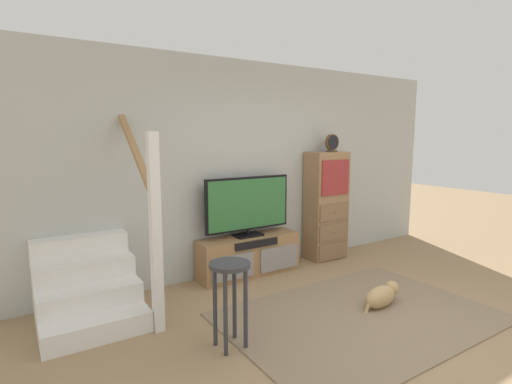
# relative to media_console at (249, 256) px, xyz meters

# --- Properties ---
(ground_plane) EXTENTS (20.00, 20.00, 0.00)m
(ground_plane) POSITION_rel_media_console_xyz_m (0.30, -2.19, -0.25)
(ground_plane) COLOR #997A56
(back_wall) EXTENTS (6.40, 0.12, 2.70)m
(back_wall) POSITION_rel_media_console_xyz_m (0.30, 0.27, 1.10)
(back_wall) COLOR #B2B7B2
(back_wall) RESTS_ON ground_plane
(area_rug) EXTENTS (2.60, 1.80, 0.01)m
(area_rug) POSITION_rel_media_console_xyz_m (0.30, -1.59, -0.25)
(area_rug) COLOR #847056
(area_rug) RESTS_ON ground_plane
(media_console) EXTENTS (1.35, 0.38, 0.50)m
(media_console) POSITION_rel_media_console_xyz_m (0.00, 0.00, 0.00)
(media_console) COLOR #997047
(media_console) RESTS_ON ground_plane
(television) EXTENTS (1.17, 0.22, 0.75)m
(television) POSITION_rel_media_console_xyz_m (0.00, 0.02, 0.65)
(television) COLOR black
(television) RESTS_ON media_console
(side_cabinet) EXTENTS (0.58, 0.38, 1.54)m
(side_cabinet) POSITION_rel_media_console_xyz_m (1.30, 0.01, 0.52)
(side_cabinet) COLOR #93704C
(side_cabinet) RESTS_ON ground_plane
(desk_clock) EXTENTS (0.22, 0.08, 0.25)m
(desk_clock) POSITION_rel_media_console_xyz_m (1.37, -0.00, 1.41)
(desk_clock) COLOR #4C3823
(desk_clock) RESTS_ON side_cabinet
(staircase) EXTENTS (1.00, 1.36, 2.20)m
(staircase) POSITION_rel_media_console_xyz_m (-1.94, 0.01, 0.12)
(staircase) COLOR white
(staircase) RESTS_ON ground_plane
(bar_stool_near) EXTENTS (0.34, 0.34, 0.73)m
(bar_stool_near) POSITION_rel_media_console_xyz_m (-1.03, -1.39, 0.29)
(bar_stool_near) COLOR #333338
(bar_stool_near) RESTS_ON ground_plane
(dog) EXTENTS (0.54, 0.25, 0.23)m
(dog) POSITION_rel_media_console_xyz_m (0.67, -1.54, -0.14)
(dog) COLOR tan
(dog) RESTS_ON ground_plane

